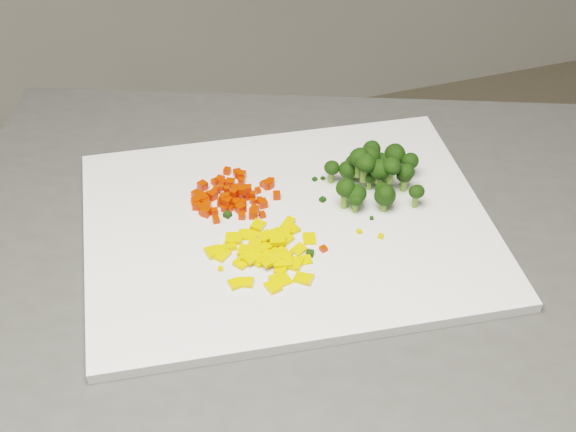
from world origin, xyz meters
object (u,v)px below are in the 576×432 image
object	(u,v)px
cutting_board	(288,226)
pepper_pile	(265,251)
carrot_pile	(236,188)
broccoli_pile	(371,173)

from	to	relation	value
cutting_board	pepper_pile	bearing A→B (deg)	-131.28
carrot_pile	broccoli_pile	xyz separation A→B (m)	(0.16, -0.04, 0.02)
pepper_pile	broccoli_pile	world-z (taller)	broccoli_pile
carrot_pile	pepper_pile	bearing A→B (deg)	-88.16
cutting_board	broccoli_pile	distance (m)	0.12
carrot_pile	pepper_pile	xyz separation A→B (m)	(0.00, -0.11, -0.01)
pepper_pile	broccoli_pile	distance (m)	0.18
cutting_board	carrot_pile	bearing A→B (deg)	125.99
cutting_board	pepper_pile	size ratio (longest dim) A/B	3.88
cutting_board	carrot_pile	size ratio (longest dim) A/B	4.50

